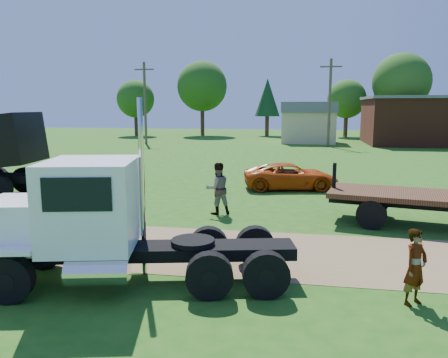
# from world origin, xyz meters

# --- Properties ---
(ground) EXTENTS (140.00, 140.00, 0.00)m
(ground) POSITION_xyz_m (0.00, 0.00, 0.00)
(ground) COLOR #1E5512
(ground) RESTS_ON ground
(dirt_track) EXTENTS (120.00, 4.20, 0.01)m
(dirt_track) POSITION_xyz_m (0.00, 0.00, 0.01)
(dirt_track) COLOR brown
(dirt_track) RESTS_ON ground
(white_semi_tractor) EXTENTS (7.37, 3.75, 4.35)m
(white_semi_tractor) POSITION_xyz_m (-1.61, -2.80, 1.48)
(white_semi_tractor) COLOR black
(white_semi_tractor) RESTS_ON ground
(orange_pickup) EXTENTS (5.06, 3.08, 1.31)m
(orange_pickup) POSITION_xyz_m (2.61, 10.14, 0.66)
(orange_pickup) COLOR #C54409
(orange_pickup) RESTS_ON ground
(spectator_a) EXTENTS (0.71, 0.69, 1.63)m
(spectator_a) POSITION_xyz_m (5.46, -2.73, 0.82)
(spectator_a) COLOR #999999
(spectator_a) RESTS_ON ground
(spectator_b) EXTENTS (1.23, 1.15, 2.01)m
(spectator_b) POSITION_xyz_m (-0.08, 4.34, 1.01)
(spectator_b) COLOR #999999
(spectator_b) RESTS_ON ground
(brick_building) EXTENTS (15.40, 10.40, 5.30)m
(brick_building) POSITION_xyz_m (18.00, 40.00, 2.66)
(brick_building) COLOR maroon
(brick_building) RESTS_ON ground
(tan_shed) EXTENTS (6.20, 5.40, 4.70)m
(tan_shed) POSITION_xyz_m (4.00, 40.00, 2.42)
(tan_shed) COLOR tan
(tan_shed) RESTS_ON ground
(utility_poles) EXTENTS (42.20, 0.28, 9.00)m
(utility_poles) POSITION_xyz_m (6.00, 35.00, 4.71)
(utility_poles) COLOR brown
(utility_poles) RESTS_ON ground
(tree_row) EXTENTS (55.85, 8.58, 11.19)m
(tree_row) POSITION_xyz_m (5.54, 50.11, 6.52)
(tree_row) COLOR #341E15
(tree_row) RESTS_ON ground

